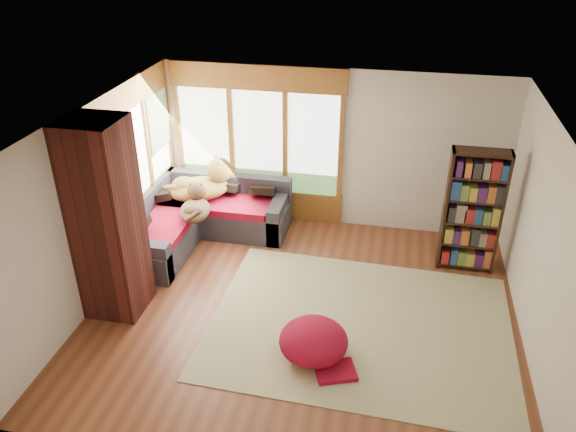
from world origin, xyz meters
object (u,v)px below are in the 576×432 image
at_px(brick_chimney, 107,220).
at_px(pouf, 313,340).
at_px(area_rug, 360,325).
at_px(sectional_sofa, 203,217).
at_px(dog_brindle, 195,205).
at_px(bookshelf, 472,212).
at_px(dog_tan, 203,182).

distance_m(brick_chimney, pouf, 2.91).
bearing_deg(area_rug, sectional_sofa, 146.21).
bearing_deg(dog_brindle, brick_chimney, 150.98).
height_order(bookshelf, dog_tan, bookshelf).
distance_m(pouf, dog_brindle, 3.03).
relative_size(brick_chimney, area_rug, 0.69).
bearing_deg(sectional_sofa, dog_brindle, -82.46).
xyz_separation_m(pouf, dog_brindle, (-2.16, 2.06, 0.51)).
height_order(sectional_sofa, area_rug, sectional_sofa).
height_order(brick_chimney, area_rug, brick_chimney).
distance_m(dog_tan, dog_brindle, 0.61).
height_order(bookshelf, pouf, bookshelf).
bearing_deg(sectional_sofa, area_rug, -35.14).
bearing_deg(area_rug, brick_chimney, -175.87).
height_order(pouf, dog_tan, dog_tan).
bearing_deg(pouf, dog_brindle, 136.33).
bearing_deg(pouf, brick_chimney, 170.84).
relative_size(brick_chimney, bookshelf, 1.41).
xyz_separation_m(pouf, dog_tan, (-2.24, 2.66, 0.59)).
height_order(bookshelf, dog_brindle, bookshelf).
xyz_separation_m(area_rug, pouf, (-0.49, -0.66, 0.23)).
height_order(area_rug, bookshelf, bookshelf).
xyz_separation_m(dog_tan, dog_brindle, (0.08, -0.60, -0.08)).
height_order(sectional_sofa, bookshelf, bookshelf).
distance_m(brick_chimney, dog_brindle, 1.80).
height_order(dog_tan, dog_brindle, dog_tan).
xyz_separation_m(sectional_sofa, dog_brindle, (0.07, -0.42, 0.44)).
relative_size(area_rug, dog_tan, 3.23).
height_order(sectional_sofa, dog_tan, dog_tan).
height_order(area_rug, pouf, pouf).
relative_size(sectional_sofa, dog_brindle, 2.73).
relative_size(bookshelf, dog_tan, 1.58).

